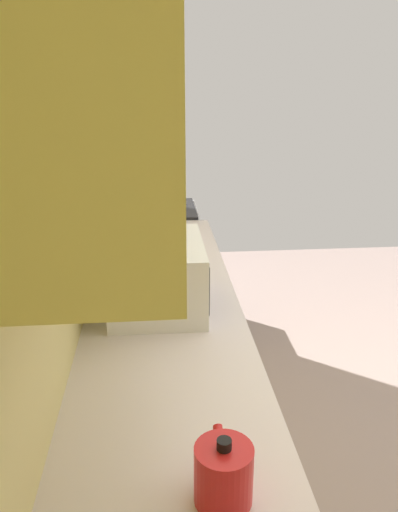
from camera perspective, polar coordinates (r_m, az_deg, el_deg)
The scene contains 7 objects.
wall_back at distance 1.90m, azimuth -16.04°, elevation 6.10°, with size 4.25×0.12×2.81m, color #DFCE7F.
counter_run at distance 2.04m, azimuth -3.57°, elevation -22.74°, with size 3.48×0.67×0.91m.
upper_cabinets at distance 1.50m, azimuth -11.01°, elevation 21.18°, with size 1.95×0.33×0.61m.
oven_range at distance 3.78m, azimuth -4.79°, elevation -1.21°, with size 0.59×0.62×1.09m.
microwave at distance 2.09m, azimuth -4.78°, elevation -2.11°, with size 0.51×0.39×0.29m.
bowl at distance 2.99m, azimuth -2.31°, elevation 2.43°, with size 0.19×0.19×0.05m.
kettle at distance 1.24m, azimuth 2.81°, elevation -23.61°, with size 0.19×0.14×0.17m.
Camera 1 is at (-1.81, 1.21, 1.84)m, focal length 34.98 mm.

